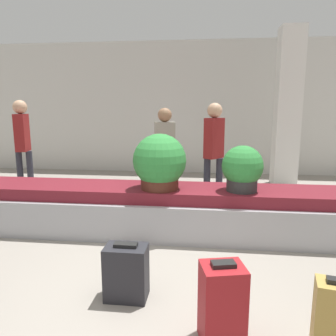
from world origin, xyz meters
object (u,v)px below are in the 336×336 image
object	(u,v)px
pillar	(287,109)
potted_plant_1	(160,163)
suitcase_3	(335,322)
suitcase_4	(222,304)
potted_plant_0	(242,169)
suitcase_5	(126,272)
traveler_1	(214,146)
traveler_2	(165,149)
traveler_0	(22,139)

from	to	relation	value
pillar	potted_plant_1	distance (m)	3.84
suitcase_3	pillar	bearing A→B (deg)	93.23
pillar	suitcase_4	distance (m)	5.35
pillar	potted_plant_0	xyz separation A→B (m)	(-1.19, -3.06, -0.71)
pillar	potted_plant_0	world-z (taller)	pillar
pillar	potted_plant_1	size ratio (longest dim) A/B	4.59
suitcase_5	traveler_1	bearing A→B (deg)	74.12
suitcase_3	traveler_2	xyz separation A→B (m)	(-1.52, 3.28, 0.69)
traveler_1	potted_plant_1	bearing A→B (deg)	-169.26
potted_plant_1	traveler_1	size ratio (longest dim) A/B	0.41
suitcase_3	traveler_0	world-z (taller)	traveler_0
traveler_1	traveler_2	xyz separation A→B (m)	(-0.80, -0.04, -0.06)
pillar	suitcase_3	xyz separation A→B (m)	(-0.79, -5.06, -1.32)
suitcase_4	traveler_0	world-z (taller)	traveler_0
suitcase_4	suitcase_5	bearing A→B (deg)	137.21
potted_plant_1	traveler_2	bearing A→B (deg)	94.44
potted_plant_1	traveler_0	size ratio (longest dim) A/B	0.40
traveler_0	suitcase_5	bearing A→B (deg)	-150.08
potted_plant_0	traveler_0	size ratio (longest dim) A/B	0.32
suitcase_5	traveler_2	size ratio (longest dim) A/B	0.31
potted_plant_0	traveler_0	distance (m)	4.08
potted_plant_0	traveler_2	distance (m)	1.70
suitcase_4	traveler_0	bearing A→B (deg)	121.53
suitcase_4	traveler_0	size ratio (longest dim) A/B	0.34
traveler_0	traveler_1	size ratio (longest dim) A/B	1.03
pillar	traveler_1	world-z (taller)	pillar
pillar	traveler_2	bearing A→B (deg)	-142.40
suitcase_3	traveler_2	size ratio (longest dim) A/B	0.36
suitcase_4	traveler_1	bearing A→B (deg)	77.03
pillar	traveler_0	bearing A→B (deg)	-163.32
suitcase_5	potted_plant_1	world-z (taller)	potted_plant_1
suitcase_5	traveler_1	distance (m)	2.99
pillar	traveler_1	distance (m)	2.37
potted_plant_0	suitcase_4	bearing A→B (deg)	-99.21
pillar	suitcase_3	bearing A→B (deg)	-98.86
traveler_0	potted_plant_0	bearing A→B (deg)	-124.10
pillar	suitcase_5	bearing A→B (deg)	-116.93
traveler_2	traveler_1	bearing A→B (deg)	-11.79
suitcase_4	traveler_0	xyz separation A→B (m)	(-3.45, 3.48, 0.77)
suitcase_4	traveler_1	size ratio (longest dim) A/B	0.35
traveler_2	suitcase_5	bearing A→B (deg)	-104.65
potted_plant_1	traveler_2	world-z (taller)	traveler_2
potted_plant_0	traveler_1	xyz separation A→B (m)	(-0.32, 1.33, 0.13)
potted_plant_1	traveler_2	distance (m)	1.29
suitcase_4	pillar	bearing A→B (deg)	59.97
pillar	suitcase_5	world-z (taller)	pillar
suitcase_5	traveler_1	xyz separation A→B (m)	(0.78, 2.78, 0.78)
suitcase_4	suitcase_5	xyz separation A→B (m)	(-0.79, 0.45, -0.05)
suitcase_4	traveler_2	bearing A→B (deg)	91.04
suitcase_3	traveler_0	bearing A→B (deg)	151.44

